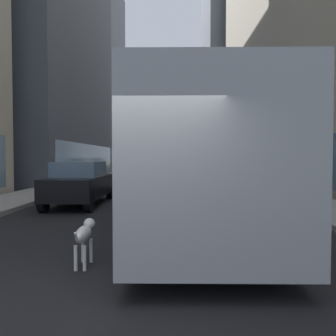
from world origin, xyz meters
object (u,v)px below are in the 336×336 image
(car_yellow_taxi, at_px, (160,163))
(car_silver_sedan, at_px, (140,174))
(dalmatian_dog, at_px, (85,234))
(car_white_van, at_px, (157,165))
(car_blue_hatchback, at_px, (205,172))
(transit_bus, at_px, (192,158))
(car_black_suv, at_px, (81,183))

(car_yellow_taxi, distance_m, car_silver_sedan, 31.84)
(dalmatian_dog, bearing_deg, car_silver_sedan, 91.65)
(car_yellow_taxi, relative_size, car_white_van, 0.98)
(car_blue_hatchback, bearing_deg, car_white_van, 103.19)
(transit_bus, distance_m, car_black_suv, 4.87)
(transit_bus, distance_m, car_blue_hatchback, 12.04)
(car_blue_hatchback, bearing_deg, car_black_suv, -121.11)
(transit_bus, relative_size, dalmatian_dog, 11.98)
(car_yellow_taxi, bearing_deg, car_blue_hatchback, -82.09)
(car_blue_hatchback, height_order, car_white_van, same)
(car_white_van, xyz_separation_m, dalmatian_dog, (0.38, -33.18, -0.31))
(car_silver_sedan, bearing_deg, car_black_suv, -104.41)
(transit_bus, relative_size, car_white_van, 2.87)
(transit_bus, xyz_separation_m, car_yellow_taxi, (-2.40, 40.68, -0.96))
(car_black_suv, relative_size, car_blue_hatchback, 0.94)
(car_black_suv, height_order, car_yellow_taxi, same)
(car_black_suv, distance_m, car_yellow_taxi, 38.10)
(car_black_suv, xyz_separation_m, car_blue_hatchback, (5.60, 9.28, 0.00))
(transit_bus, bearing_deg, car_white_van, 94.74)
(car_black_suv, xyz_separation_m, dalmatian_dog, (1.98, -6.83, -0.31))
(car_blue_hatchback, bearing_deg, car_yellow_taxi, 97.91)
(car_black_suv, relative_size, car_silver_sedan, 0.92)
(car_black_suv, distance_m, car_white_van, 26.40)
(car_white_van, xyz_separation_m, car_silver_sedan, (-0.00, -20.12, 0.01))
(transit_bus, xyz_separation_m, dalmatian_dog, (-2.02, -4.21, -1.26))
(car_white_van, relative_size, car_silver_sedan, 0.84)
(car_blue_hatchback, height_order, car_silver_sedan, same)
(transit_bus, bearing_deg, car_blue_hatchback, 82.34)
(transit_bus, distance_m, dalmatian_dog, 4.84)
(car_black_suv, bearing_deg, car_yellow_taxi, 87.59)
(car_blue_hatchback, bearing_deg, dalmatian_dog, -102.68)
(car_blue_hatchback, relative_size, dalmatian_dog, 4.84)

